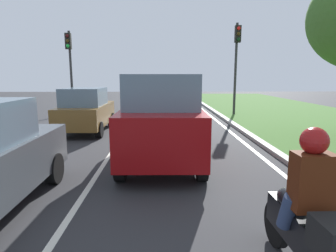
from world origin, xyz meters
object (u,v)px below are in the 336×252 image
Objects in this scene: traffic_light_near_right at (237,53)px; traffic_light_overhead_left at (70,58)px; motorcycle at (308,238)px; car_hatchback_far at (86,110)px; rider_person at (311,180)px; car_suv_ahead at (162,118)px.

traffic_light_near_right is 1.06× the size of traffic_light_overhead_left.
traffic_light_overhead_left reaches higher than motorcycle.
car_hatchback_far is at bearing 116.73° from motorcycle.
traffic_light_near_right is at bearing 77.96° from rider_person.
traffic_light_overhead_left is at bearing 119.79° from car_suv_ahead.
rider_person reaches higher than motorcycle.
traffic_light_near_right reaches higher than car_hatchback_far.
car_hatchback_far is 9.87m from rider_person.
car_suv_ahead reaches higher than rider_person.
car_hatchback_far reaches higher than rider_person.
car_suv_ahead is 9.98m from traffic_light_near_right.
car_suv_ahead is 1.22× the size of car_hatchback_far.
traffic_light_near_right is (2.66, 13.45, 2.93)m from motorcycle.
traffic_light_near_right is at bearing 65.48° from car_suv_ahead.
traffic_light_near_right is (4.18, 8.76, 2.33)m from car_suv_ahead.
rider_person is (-0.00, 0.05, 0.62)m from motorcycle.
traffic_light_near_right reaches higher than rider_person.
car_suv_ahead is at bearing -115.49° from traffic_light_near_right.
traffic_light_overhead_left reaches higher than rider_person.
motorcycle is at bearing -62.58° from car_hatchback_far.
rider_person is 0.23× the size of traffic_light_near_right.
car_hatchback_far is 1.95× the size of motorcycle.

